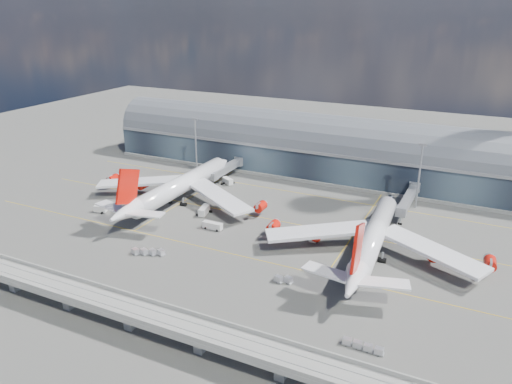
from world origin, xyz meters
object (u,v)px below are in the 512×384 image
at_px(floodlight_mast_right, 419,174).
at_px(service_truck_5, 228,181).
at_px(service_truck_0, 204,210).
at_px(service_truck_4, 371,225).
at_px(airliner_left, 178,187).
at_px(cargo_train_0, 148,252).
at_px(airliner_right, 373,239).
at_px(service_truck_3, 316,236).
at_px(cargo_train_2, 284,280).
at_px(cargo_train_1, 363,346).
at_px(service_truck_2, 212,226).
at_px(service_truck_1, 100,209).
at_px(floodlight_mast_left, 196,144).

relative_size(floodlight_mast_right, service_truck_5, 4.18).
relative_size(service_truck_0, service_truck_4, 1.43).
xyz_separation_m(floodlight_mast_right, airliner_left, (-85.87, -36.13, -6.86)).
bearing_deg(cargo_train_0, airliner_right, -44.80).
xyz_separation_m(service_truck_3, cargo_train_2, (0.96, -29.94, -0.56)).
height_order(cargo_train_1, cargo_train_2, cargo_train_2).
distance_m(service_truck_2, service_truck_4, 55.58).
relative_size(service_truck_0, cargo_train_0, 0.71).
bearing_deg(service_truck_3, airliner_right, -6.67).
bearing_deg(service_truck_5, service_truck_2, -127.72).
bearing_deg(service_truck_2, service_truck_0, 42.92).
xyz_separation_m(floodlight_mast_right, service_truck_5, (-78.79, -8.52, -12.20)).
xyz_separation_m(airliner_right, service_truck_0, (-64.83, 5.70, -4.54)).
bearing_deg(service_truck_2, service_truck_1, 96.35).
relative_size(airliner_right, cargo_train_1, 7.51).
relative_size(floodlight_mast_left, cargo_train_2, 4.53).
height_order(service_truck_4, service_truck_5, service_truck_4).
xyz_separation_m(floodlight_mast_right, cargo_train_1, (3.23, -92.97, -12.78)).
xyz_separation_m(floodlight_mast_right, service_truck_0, (-70.55, -41.62, -12.07)).
relative_size(floodlight_mast_left, airliner_left, 0.33).
distance_m(cargo_train_0, cargo_train_1, 74.59).
height_order(service_truck_0, cargo_train_2, service_truck_0).
bearing_deg(service_truck_3, cargo_train_0, -140.10).
height_order(airliner_left, service_truck_2, airliner_left).
xyz_separation_m(floodlight_mast_left, airliner_right, (94.29, -47.32, -7.52)).
height_order(airliner_left, service_truck_3, airliner_left).
height_order(floodlight_mast_right, cargo_train_1, floodlight_mast_right).
distance_m(floodlight_mast_left, cargo_train_0, 83.74).
xyz_separation_m(service_truck_2, cargo_train_1, (64.21, -41.18, -0.52)).
bearing_deg(service_truck_2, cargo_train_0, 160.71).
bearing_deg(service_truck_2, airliner_right, -85.74).
height_order(airliner_left, cargo_train_2, airliner_left).
bearing_deg(cargo_train_1, airliner_right, 9.23).
height_order(service_truck_1, service_truck_3, service_truck_3).
relative_size(cargo_train_1, cargo_train_2, 1.74).
distance_m(service_truck_0, cargo_train_0, 35.40).
relative_size(service_truck_0, service_truck_5, 1.25).
distance_m(airliner_right, service_truck_1, 102.02).
xyz_separation_m(floodlight_mast_left, service_truck_1, (-7.14, -57.21, -12.28)).
height_order(service_truck_0, service_truck_4, service_truck_0).
xyz_separation_m(airliner_right, service_truck_2, (-55.27, -4.46, -4.74)).
bearing_deg(service_truck_4, floodlight_mast_left, 148.01).
relative_size(airliner_right, service_truck_0, 9.68).
relative_size(floodlight_mast_right, service_truck_1, 5.11).
bearing_deg(cargo_train_0, service_truck_1, 82.46).
bearing_deg(service_truck_3, floodlight_mast_right, 62.89).
xyz_separation_m(floodlight_mast_left, floodlight_mast_right, (100.00, 0.00, 0.00)).
bearing_deg(floodlight_mast_right, service_truck_4, -111.80).
distance_m(service_truck_4, cargo_train_1, 67.01).
bearing_deg(service_truck_3, floodlight_mast_left, 152.51).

